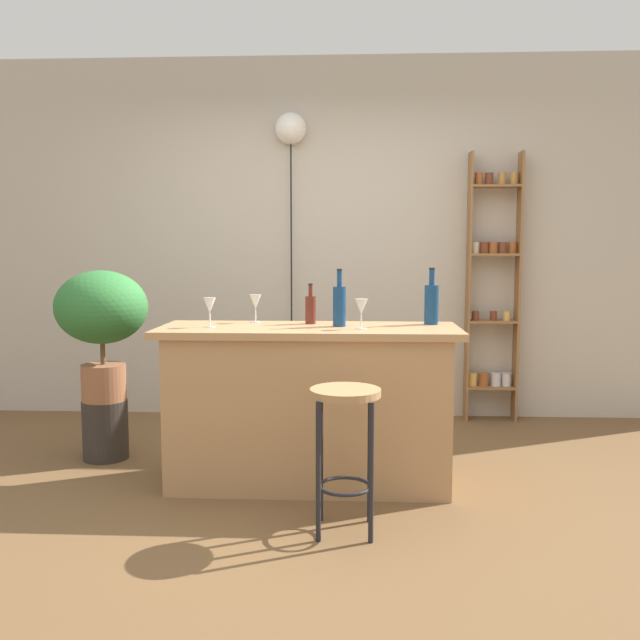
{
  "coord_description": "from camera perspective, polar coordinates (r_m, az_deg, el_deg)",
  "views": [
    {
      "loc": [
        0.25,
        -3.43,
        1.33
      ],
      "look_at": [
        0.05,
        0.55,
        0.91
      ],
      "focal_mm": 38.01,
      "sensor_mm": 36.0,
      "label": 1
    }
  ],
  "objects": [
    {
      "name": "kitchen_counter",
      "position": [
        3.84,
        -0.94,
        -7.17
      ],
      "size": [
        1.67,
        0.6,
        0.9
      ],
      "color": "tan",
      "rests_on": "ground"
    },
    {
      "name": "bottle_olive_oil",
      "position": [
        3.78,
        1.64,
        1.3
      ],
      "size": [
        0.07,
        0.07,
        0.32
      ],
      "color": "navy",
      "rests_on": "kitchen_counter"
    },
    {
      "name": "wine_glass_right",
      "position": [
        3.8,
        -9.28,
        1.17
      ],
      "size": [
        0.07,
        0.07,
        0.16
      ],
      "color": "silver",
      "rests_on": "kitchen_counter"
    },
    {
      "name": "wine_glass_center",
      "position": [
        3.67,
        3.49,
        1.06
      ],
      "size": [
        0.07,
        0.07,
        0.16
      ],
      "color": "silver",
      "rests_on": "kitchen_counter"
    },
    {
      "name": "ground",
      "position": [
        3.69,
        -1.24,
        -15.09
      ],
      "size": [
        12.0,
        12.0,
        0.0
      ],
      "primitive_type": "plane",
      "color": "brown"
    },
    {
      "name": "pendant_globe_light",
      "position": [
        5.37,
        -2.48,
        15.54
      ],
      "size": [
        0.24,
        0.24,
        2.36
      ],
      "color": "black",
      "rests_on": "ground"
    },
    {
      "name": "potted_plant",
      "position": [
        4.43,
        -17.92,
        0.35
      ],
      "size": [
        0.57,
        0.52,
        0.82
      ],
      "color": "#935B3D",
      "rests_on": "plant_stool"
    },
    {
      "name": "bottle_spirits_clear",
      "position": [
        3.93,
        9.36,
        1.42
      ],
      "size": [
        0.08,
        0.08,
        0.33
      ],
      "color": "navy",
      "rests_on": "kitchen_counter"
    },
    {
      "name": "plant_stool",
      "position": [
        4.56,
        -17.62,
        -8.76
      ],
      "size": [
        0.28,
        0.28,
        0.38
      ],
      "primitive_type": "cylinder",
      "color": "#2D2823",
      "rests_on": "ground"
    },
    {
      "name": "bar_stool",
      "position": [
        3.19,
        2.13,
        -8.93
      ],
      "size": [
        0.33,
        0.33,
        0.69
      ],
      "color": "black",
      "rests_on": "ground"
    },
    {
      "name": "bottle_vinegar",
      "position": [
        3.91,
        -0.74,
        0.96
      ],
      "size": [
        0.06,
        0.06,
        0.23
      ],
      "color": "#5B2319",
      "rests_on": "kitchen_counter"
    },
    {
      "name": "spice_shelf",
      "position": [
        5.35,
        14.34,
        2.59
      ],
      "size": [
        0.39,
        0.15,
        2.05
      ],
      "color": "olive",
      "rests_on": "ground"
    },
    {
      "name": "wine_glass_left",
      "position": [
        4.0,
        -5.46,
        1.47
      ],
      "size": [
        0.07,
        0.07,
        0.16
      ],
      "color": "silver",
      "rests_on": "kitchen_counter"
    },
    {
      "name": "back_wall",
      "position": [
        5.39,
        0.21,
        6.79
      ],
      "size": [
        6.4,
        0.1,
        2.8
      ],
      "primitive_type": "cube",
      "color": "#BCB2A3",
      "rests_on": "ground"
    }
  ]
}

